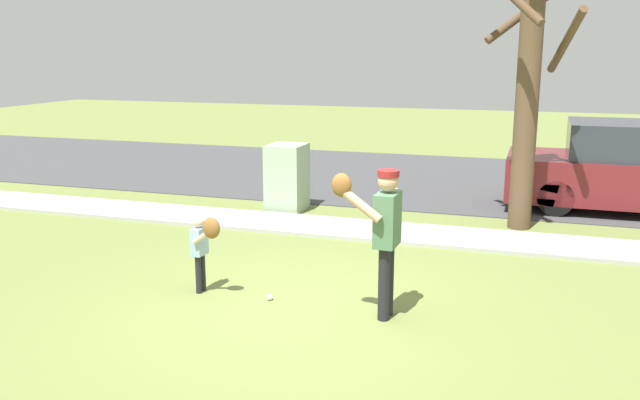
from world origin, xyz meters
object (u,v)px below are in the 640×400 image
person_adult (383,227)px  utility_cabinet (287,177)px  street_tree_near (529,76)px  person_child (203,242)px  baseball (270,297)px

person_adult → utility_cabinet: person_adult is taller
street_tree_near → person_child: bearing=-128.7°
utility_cabinet → street_tree_near: (4.17, -0.02, 1.90)m
person_child → street_tree_near: (3.56, 4.45, 1.86)m
person_child → utility_cabinet: utility_cabinet is taller
utility_cabinet → street_tree_near: street_tree_near is taller
baseball → utility_cabinet: 4.70m
person_child → baseball: bearing=4.5°
person_child → baseball: size_ratio=13.59×
person_adult → baseball: person_adult is taller
baseball → street_tree_near: street_tree_near is taller
baseball → street_tree_near: size_ratio=0.02×
person_adult → street_tree_near: street_tree_near is taller
person_child → baseball: person_child is taller
baseball → utility_cabinet: size_ratio=0.06×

